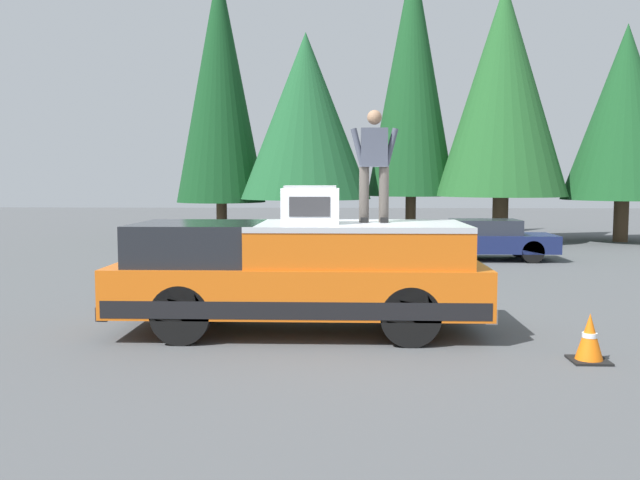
# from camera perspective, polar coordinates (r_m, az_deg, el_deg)

# --- Properties ---
(ground_plane) EXTENTS (90.00, 90.00, 0.00)m
(ground_plane) POSITION_cam_1_polar(r_m,az_deg,el_deg) (10.69, 2.64, -7.36)
(ground_plane) COLOR #4C4F51
(pickup_truck) EXTENTS (2.01, 5.54, 1.65)m
(pickup_truck) POSITION_cam_1_polar(r_m,az_deg,el_deg) (10.32, -1.73, -2.88)
(pickup_truck) COLOR orange
(pickup_truck) RESTS_ON ground
(compressor_unit) EXTENTS (0.65, 0.84, 0.56)m
(compressor_unit) POSITION_cam_1_polar(r_m,az_deg,el_deg) (10.11, -0.78, 2.95)
(compressor_unit) COLOR silver
(compressor_unit) RESTS_ON pickup_truck
(person_on_truck_bed) EXTENTS (0.29, 0.72, 1.69)m
(person_on_truck_bed) POSITION_cam_1_polar(r_m,az_deg,el_deg) (10.42, 4.54, 6.44)
(person_on_truck_bed) COLOR #423D38
(person_on_truck_bed) RESTS_ON pickup_truck
(parked_car_navy) EXTENTS (1.64, 4.10, 1.16)m
(parked_car_navy) POSITION_cam_1_polar(r_m,az_deg,el_deg) (20.12, 13.35, 0.03)
(parked_car_navy) COLOR navy
(parked_car_navy) RESTS_ON ground
(traffic_cone) EXTENTS (0.47, 0.47, 0.62)m
(traffic_cone) POSITION_cam_1_polar(r_m,az_deg,el_deg) (9.36, 21.55, -7.69)
(traffic_cone) COLOR black
(traffic_cone) RESTS_ON ground
(conifer_far_left) EXTENTS (4.37, 4.37, 7.93)m
(conifer_far_left) POSITION_cam_1_polar(r_m,az_deg,el_deg) (27.70, 24.08, 9.66)
(conifer_far_left) COLOR #4C3826
(conifer_far_left) RESTS_ON ground
(conifer_left) EXTENTS (4.78, 4.78, 9.43)m
(conifer_left) POSITION_cam_1_polar(r_m,az_deg,el_deg) (26.42, 15.02, 11.95)
(conifer_left) COLOR #4C3826
(conifer_left) RESTS_ON ground
(conifer_center_left) EXTENTS (3.41, 3.41, 11.02)m
(conifer_center_left) POSITION_cam_1_polar(r_m,az_deg,el_deg) (27.39, 7.69, 13.48)
(conifer_center_left) COLOR #4C3826
(conifer_center_left) RESTS_ON ground
(conifer_center_right) EXTENTS (4.79, 4.79, 7.63)m
(conifer_center_right) POSITION_cam_1_polar(r_m,az_deg,el_deg) (25.42, -1.19, 10.25)
(conifer_center_right) COLOR #4C3826
(conifer_center_right) RESTS_ON ground
(conifer_right) EXTENTS (3.45, 3.45, 10.57)m
(conifer_right) POSITION_cam_1_polar(r_m,az_deg,el_deg) (27.38, -8.33, 12.74)
(conifer_right) COLOR #4C3826
(conifer_right) RESTS_ON ground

